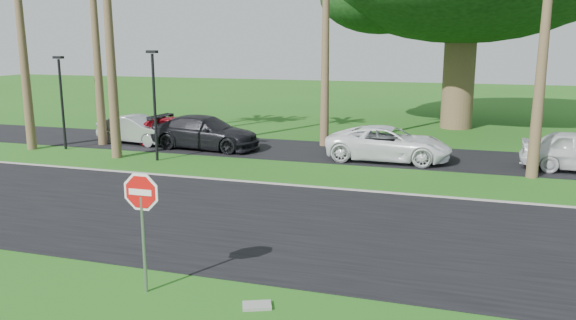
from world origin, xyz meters
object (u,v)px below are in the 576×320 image
(stop_sign_near, at_px, (142,208))
(car_silver, at_px, (138,130))
(car_red, at_px, (175,131))
(car_dark, at_px, (205,133))
(car_minivan, at_px, (389,144))

(stop_sign_near, relative_size, car_silver, 0.63)
(car_silver, bearing_deg, car_red, -77.95)
(car_dark, relative_size, car_minivan, 1.01)
(stop_sign_near, height_order, car_minivan, stop_sign_near)
(car_dark, bearing_deg, car_silver, 90.08)
(car_silver, bearing_deg, stop_sign_near, -138.48)
(stop_sign_near, bearing_deg, car_red, 116.74)
(stop_sign_near, height_order, car_red, stop_sign_near)
(car_red, relative_size, car_dark, 0.81)
(car_red, height_order, car_minivan, car_red)
(car_red, xyz_separation_m, car_dark, (1.84, -0.36, 0.03))
(car_minivan, bearing_deg, car_red, 87.39)
(car_silver, relative_size, car_red, 0.96)
(stop_sign_near, bearing_deg, car_silver, 122.73)
(car_minivan, bearing_deg, stop_sign_near, 168.59)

